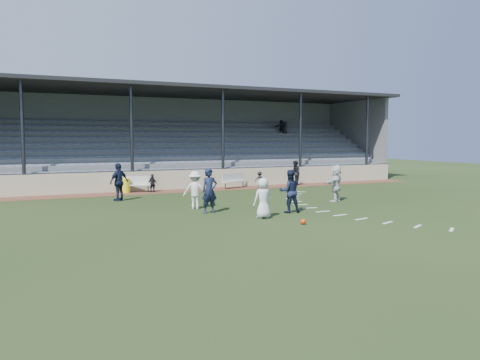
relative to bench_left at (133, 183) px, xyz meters
name	(u,v)px	position (x,y,z in m)	size (l,w,h in m)	color
ground	(265,216)	(3.13, -10.90, -0.58)	(90.00, 90.00, 0.00)	#223415
cinder_track	(185,191)	(3.13, -0.40, -0.57)	(34.00, 2.00, 0.02)	brown
retaining_wall	(180,180)	(3.13, 0.65, 0.02)	(34.00, 0.18, 1.20)	#BBB290
bench_left	(133,183)	(0.00, 0.00, 0.00)	(2.03, 0.97, 0.95)	beige
bench_right	(234,179)	(6.42, -0.30, 0.00)	(1.99, 1.23, 0.95)	beige
trash_bin	(126,186)	(-0.46, -0.08, -0.15)	(0.52, 0.52, 0.83)	yellow
football	(303,222)	(3.51, -13.19, -0.48)	(0.21, 0.21, 0.21)	red
player_white_lead	(263,198)	(2.78, -11.35, 0.23)	(0.80, 0.52, 1.63)	silver
player_navy_lead	(210,191)	(1.32, -9.21, 0.38)	(0.70, 0.46, 1.92)	#121933
player_navy_mid	(290,191)	(4.51, -10.53, 0.35)	(0.90, 0.70, 1.86)	#121933
player_white_wing	(195,190)	(1.17, -7.79, 0.28)	(1.11, 0.64, 1.72)	silver
player_navy_wing	(119,182)	(-1.45, -3.49, 0.39)	(1.15, 0.48, 1.96)	#121933
player_white_back	(336,183)	(8.59, -8.29, 0.35)	(1.73, 0.55, 1.87)	silver
official	(295,173)	(10.99, -0.46, 0.29)	(0.83, 0.65, 1.70)	black
sub_left_near	(152,183)	(1.12, -0.15, -0.03)	(0.39, 0.26, 1.07)	black
sub_left_far	(152,184)	(1.06, -0.44, -0.06)	(0.59, 0.24, 1.00)	black
sub_right	(260,179)	(8.26, -0.44, -0.05)	(0.66, 0.38, 1.02)	black
grandstand	(160,153)	(3.14, 5.36, 1.62)	(34.60, 9.00, 6.61)	slate
penalty_arc	(346,210)	(7.25, -10.90, -0.58)	(3.89, 14.63, 0.01)	silver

